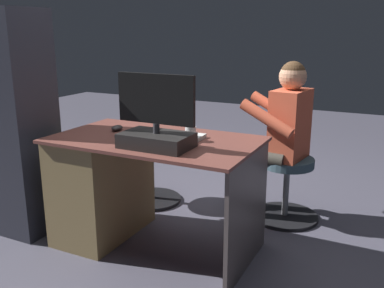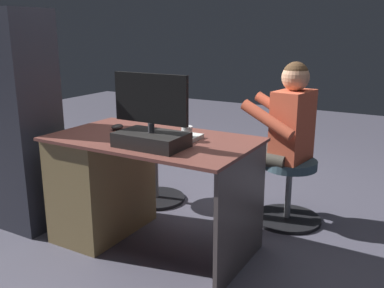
% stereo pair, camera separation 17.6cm
% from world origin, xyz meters
% --- Properties ---
extents(ground_plane, '(10.00, 10.00, 0.00)m').
position_xyz_m(ground_plane, '(0.00, 0.00, 0.00)').
color(ground_plane, '#4B4A59').
extents(desk, '(1.25, 0.72, 0.71)m').
position_xyz_m(desk, '(0.33, 0.34, 0.38)').
color(desk, brown).
rests_on(desk, ground_plane).
extents(monitor, '(0.47, 0.24, 0.41)m').
position_xyz_m(monitor, '(-0.12, 0.50, 0.82)').
color(monitor, black).
rests_on(monitor, desk).
extents(keyboard, '(0.42, 0.14, 0.02)m').
position_xyz_m(keyboard, '(0.01, 0.28, 0.72)').
color(keyboard, black).
rests_on(keyboard, desk).
extents(computer_mouse, '(0.06, 0.10, 0.04)m').
position_xyz_m(computer_mouse, '(0.32, 0.27, 0.73)').
color(computer_mouse, '#2C2829').
rests_on(computer_mouse, desk).
extents(cup, '(0.06, 0.06, 0.09)m').
position_xyz_m(cup, '(-0.22, 0.29, 0.76)').
color(cup, white).
rests_on(cup, desk).
extents(tv_remote, '(0.08, 0.16, 0.02)m').
position_xyz_m(tv_remote, '(0.19, 0.31, 0.72)').
color(tv_remote, black).
rests_on(tv_remote, desk).
extents(notebook_binder, '(0.23, 0.31, 0.02)m').
position_xyz_m(notebook_binder, '(-0.17, 0.33, 0.72)').
color(notebook_binder, silver).
rests_on(notebook_binder, desk).
extents(office_chair_teddy, '(0.47, 0.47, 0.46)m').
position_xyz_m(office_chair_teddy, '(0.42, -0.29, 0.27)').
color(office_chair_teddy, black).
rests_on(office_chair_teddy, ground_plane).
extents(teddy_bear, '(0.23, 0.23, 0.33)m').
position_xyz_m(teddy_bear, '(0.42, -0.30, 0.61)').
color(teddy_bear, tan).
rests_on(teddy_bear, office_chair_teddy).
extents(visitor_chair, '(0.49, 0.49, 0.46)m').
position_xyz_m(visitor_chair, '(-0.63, -0.44, 0.26)').
color(visitor_chair, black).
rests_on(visitor_chair, ground_plane).
extents(person, '(0.54, 0.52, 1.14)m').
position_xyz_m(person, '(-0.55, -0.43, 0.67)').
color(person, '#D9593B').
rests_on(person, ground_plane).
extents(equipment_rack, '(0.44, 0.36, 1.48)m').
position_xyz_m(equipment_rack, '(0.96, 0.52, 0.74)').
color(equipment_rack, '#2C2D37').
rests_on(equipment_rack, ground_plane).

